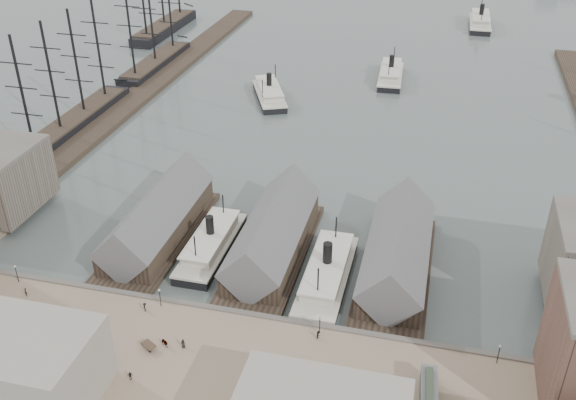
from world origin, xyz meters
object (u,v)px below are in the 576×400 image
(ferry_docked_west, at_px, (211,243))
(horse_cart_right, at_px, (370,391))
(tram, at_px, (428,396))
(horse_cart_center, at_px, (159,344))
(horse_cart_left, at_px, (43,318))

(ferry_docked_west, xyz_separation_m, horse_cart_right, (38.43, -33.38, 0.55))
(ferry_docked_west, relative_size, tram, 2.62)
(horse_cart_center, distance_m, horse_cart_right, 36.25)
(ferry_docked_west, relative_size, horse_cart_left, 5.62)
(ferry_docked_west, relative_size, horse_cart_right, 5.75)
(tram, bearing_deg, horse_cart_left, 173.88)
(ferry_docked_west, height_order, horse_cart_center, ferry_docked_west)
(ferry_docked_west, distance_m, horse_cart_left, 36.95)
(horse_cart_center, xyz_separation_m, horse_cart_right, (36.21, -1.66, -0.05))
(horse_cart_left, distance_m, horse_cart_right, 59.24)
(ferry_docked_west, distance_m, tram, 57.86)
(horse_cart_center, relative_size, horse_cart_right, 1.04)
(ferry_docked_west, height_order, horse_cart_left, ferry_docked_west)
(horse_cart_center, bearing_deg, tram, -62.08)
(horse_cart_center, bearing_deg, ferry_docked_west, 33.80)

